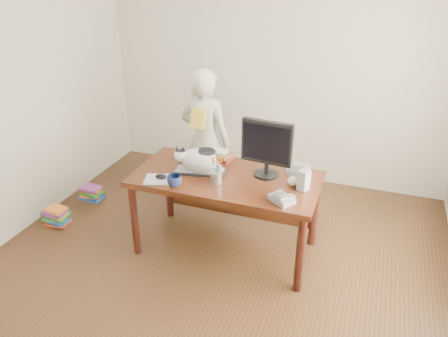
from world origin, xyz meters
TOP-DOWN VIEW (x-y plane):
  - room at (0.00, 0.00)m, footprint 4.50×4.50m
  - desk at (0.00, 0.68)m, footprint 1.60×0.80m
  - keyboard at (-0.24, 0.60)m, footprint 0.47×0.25m
  - cat at (-0.26, 0.59)m, footprint 0.44×0.28m
  - monitor at (0.32, 0.73)m, footprint 0.45×0.24m
  - pen_cup at (-0.03, 0.46)m, footprint 0.10×0.10m
  - mousepad at (-0.53, 0.35)m, footprint 0.28×0.26m
  - mouse at (-0.51, 0.37)m, footprint 0.12×0.09m
  - coffee_mug at (-0.34, 0.29)m, footprint 0.17×0.17m
  - phone at (0.55, 0.34)m, footprint 0.23×0.22m
  - speaker at (0.67, 0.59)m, footprint 0.10×0.11m
  - baseball at (0.57, 0.64)m, footprint 0.08×0.08m
  - book_stack at (-0.17, 0.92)m, footprint 0.26×0.22m
  - calculator at (0.57, 0.88)m, footprint 0.19×0.22m
  - person at (-0.47, 1.28)m, footprint 0.58×0.41m
  - held_book at (-0.47, 1.11)m, footprint 0.15×0.10m
  - book_pile_a at (-1.75, 0.40)m, footprint 0.27×0.22m
  - book_pile_b at (-1.72, 0.95)m, footprint 0.26×0.20m

SIDE VIEW (x-z plane):
  - book_pile_b at x=-1.72m, z-range 0.00..0.15m
  - book_pile_a at x=-1.75m, z-range 0.00..0.18m
  - desk at x=0.00m, z-range 0.23..0.98m
  - person at x=-0.47m, z-range 0.00..1.50m
  - mousepad at x=-0.53m, z-range 0.75..0.76m
  - keyboard at x=-0.24m, z-range 0.75..0.78m
  - mouse at x=-0.51m, z-range 0.75..0.79m
  - phone at x=0.55m, z-range 0.74..0.82m
  - calculator at x=0.57m, z-range 0.75..0.81m
  - book_stack at x=-0.17m, z-range 0.74..0.83m
  - baseball at x=0.57m, z-range 0.75..0.83m
  - coffee_mug at x=-0.34m, z-range 0.75..0.85m
  - pen_cup at x=-0.03m, z-range 0.69..0.94m
  - speaker at x=0.67m, z-range 0.75..0.92m
  - cat at x=-0.26m, z-range 0.75..1.00m
  - monitor at x=0.32m, z-range 0.78..1.28m
  - held_book at x=-0.47m, z-range 0.95..1.15m
  - room at x=0.00m, z-range -0.90..3.60m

